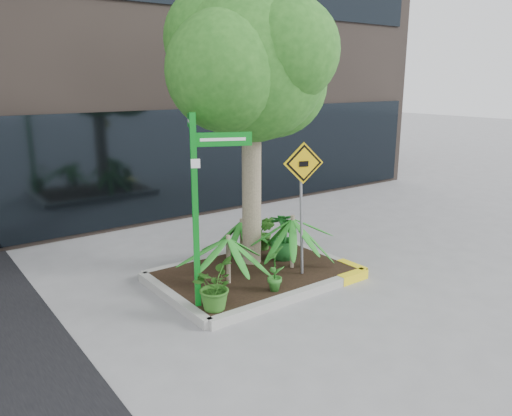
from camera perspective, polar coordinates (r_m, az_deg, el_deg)
ground at (r=8.47m, az=-0.07°, el=-9.02°), size 80.00×80.00×0.00m
planter at (r=8.76m, az=0.08°, el=-7.48°), size 3.35×2.36×0.15m
tree at (r=8.60m, az=-0.62°, el=15.99°), size 3.29×2.92×4.94m
palm_front at (r=8.65m, az=4.21°, el=-1.24°), size 1.07×1.07×1.19m
palm_left at (r=8.01m, az=-3.21°, el=-3.49°), size 0.92×0.92×1.02m
palm_back at (r=9.26m, az=-1.67°, el=-1.51°), size 0.82×0.82×0.91m
shrub_a at (r=7.27m, az=-4.91°, el=-8.80°), size 0.91×0.91×0.72m
shrub_b at (r=9.19m, az=3.16°, el=-3.21°), size 0.69×0.69×0.88m
shrub_c at (r=7.85m, az=2.14°, el=-6.84°), size 0.56×0.56×0.75m
shrub_d at (r=9.70m, az=1.08°, el=-2.82°), size 0.53×0.53×0.69m
street_sign_post at (r=7.06m, az=-6.59°, el=1.67°), size 0.80×1.10×2.95m
cattle_sign at (r=8.30m, az=5.34°, el=2.53°), size 0.65×0.29×2.24m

